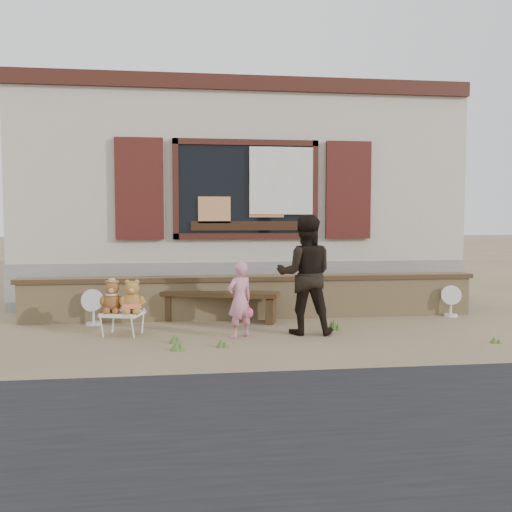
{
  "coord_description": "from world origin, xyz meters",
  "views": [
    {
      "loc": [
        -0.99,
        -7.33,
        1.56
      ],
      "look_at": [
        0.0,
        0.6,
        1.0
      ],
      "focal_mm": 38.0,
      "sensor_mm": 36.0,
      "label": 1
    }
  ],
  "objects": [
    {
      "name": "teddy_bear_left",
      "position": [
        -2.01,
        0.01,
        0.53
      ],
      "size": [
        0.39,
        0.36,
        0.44
      ],
      "primitive_type": null,
      "rotation": [
        0.0,
        0.0,
        -0.26
      ],
      "color": "brown",
      "rests_on": "folding_chair"
    },
    {
      "name": "teddy_bear_right",
      "position": [
        -1.74,
        -0.06,
        0.53
      ],
      "size": [
        0.39,
        0.36,
        0.45
      ],
      "primitive_type": null,
      "rotation": [
        0.0,
        0.0,
        -0.26
      ],
      "color": "olive",
      "rests_on": "folding_chair"
    },
    {
      "name": "brick_wall",
      "position": [
        0.0,
        1.0,
        0.34
      ],
      "size": [
        7.1,
        0.36,
        0.67
      ],
      "color": "tan",
      "rests_on": "ground"
    },
    {
      "name": "shopfront",
      "position": [
        0.0,
        4.49,
        2.0
      ],
      "size": [
        8.04,
        5.13,
        4.0
      ],
      "color": "gray",
      "rests_on": "ground"
    },
    {
      "name": "adult",
      "position": [
        0.56,
        -0.23,
        0.8
      ],
      "size": [
        0.87,
        0.72,
        1.6
      ],
      "primitive_type": "imported",
      "rotation": [
        0.0,
        0.0,
        2.98
      ],
      "color": "black",
      "rests_on": "ground"
    },
    {
      "name": "bench",
      "position": [
        -0.53,
        0.77,
        0.33
      ],
      "size": [
        1.81,
        0.89,
        0.46
      ],
      "rotation": [
        0.0,
        0.0,
        -0.3
      ],
      "color": "#352412",
      "rests_on": "ground"
    },
    {
      "name": "ground",
      "position": [
        0.0,
        0.0,
        0.0
      ],
      "size": [
        80.0,
        80.0,
        0.0
      ],
      "primitive_type": "plane",
      "color": "brown",
      "rests_on": "ground"
    },
    {
      "name": "fan_left",
      "position": [
        -2.38,
        0.73,
        0.27
      ],
      "size": [
        0.34,
        0.22,
        0.53
      ],
      "rotation": [
        0.0,
        0.0,
        -0.26
      ],
      "color": "silver",
      "rests_on": "ground"
    },
    {
      "name": "folding_chair",
      "position": [
        -1.87,
        -0.03,
        0.28
      ],
      "size": [
        0.6,
        0.55,
        0.31
      ],
      "rotation": [
        0.0,
        0.0,
        -0.26
      ],
      "color": "silver",
      "rests_on": "ground"
    },
    {
      "name": "fan_right",
      "position": [
        3.14,
        0.74,
        0.25
      ],
      "size": [
        0.32,
        0.21,
        0.5
      ],
      "rotation": [
        0.0,
        0.0,
        -0.39
      ],
      "color": "silver",
      "rests_on": "ground"
    },
    {
      "name": "child",
      "position": [
        -0.33,
        -0.36,
        0.5
      ],
      "size": [
        0.43,
        0.38,
        0.99
      ],
      "primitive_type": "imported",
      "rotation": [
        0.0,
        0.0,
        3.61
      ],
      "color": "pink",
      "rests_on": "ground"
    },
    {
      "name": "grass_tufts",
      "position": [
        -0.12,
        -0.59,
        0.06
      ],
      "size": [
        4.09,
        1.19,
        0.15
      ],
      "color": "#446127",
      "rests_on": "ground"
    }
  ]
}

